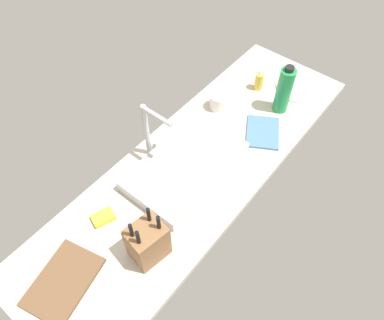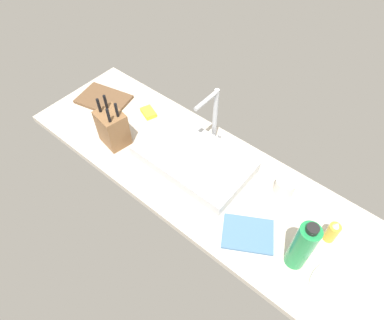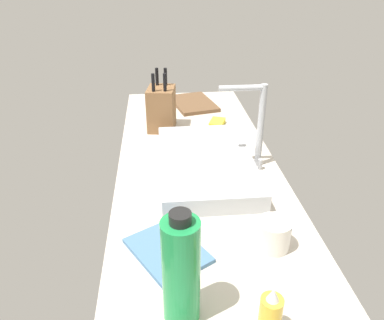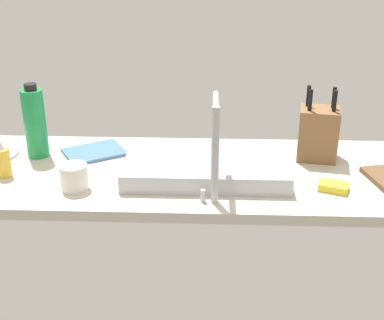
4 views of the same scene
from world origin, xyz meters
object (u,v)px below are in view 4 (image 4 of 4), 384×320
Objects in this scene: soap_bottle at (3,161)px; coffee_mug at (74,177)px; dish_towel at (94,152)px; sink_basin at (206,166)px; water_bottle at (35,123)px; faucet at (215,144)px; knife_block at (318,133)px; dish_sponge at (333,187)px.

coffee_mug is at bearing 162.40° from soap_bottle.
coffee_mug reaches higher than dish_towel.
sink_basin is 4.35× the size of soap_bottle.
soap_bottle is 0.60× the size of dish_towel.
water_bottle is (-6.18, -17.30, 7.41)cm from soap_bottle.
sink_basin is 67.57cm from soap_bottle.
sink_basin is 6.10× the size of coffee_mug.
sink_basin is at bearing 159.78° from dish_towel.
soap_bottle is 0.46× the size of water_bottle.
faucet reaches higher than sink_basin.
dish_towel is (-19.93, -2.36, -12.15)cm from water_bottle.
knife_block is 2.09× the size of soap_bottle.
sink_basin is 6.03× the size of dish_sponge.
sink_basin is at bearing -14.44° from dish_sponge.
knife_block is 81.20cm from dish_towel.
water_bottle reaches higher than knife_block.
dish_sponge is (-38.02, -7.29, -17.07)cm from faucet.
faucet reaches higher than dish_towel.
knife_block is at bearing -161.54° from coffee_mug.
knife_block is at bearing -169.92° from soap_bottle.
water_bottle is at bearing -25.60° from faucet.
water_bottle reaches higher than soap_bottle.
dish_towel is at bearing -17.39° from dish_sponge.
soap_bottle is 1.40× the size of coffee_mug.
knife_block reaches higher than dish_sponge.
faucet is at bearing 154.40° from water_bottle.
faucet is 71.07cm from water_bottle.
faucet is 57.73cm from dish_towel.
coffee_mug is at bearing 27.96° from knife_block.
dish_sponge is (-108.10, 6.02, -4.14)cm from soap_bottle.
sink_basin is at bearing -176.21° from soap_bottle.
sink_basin is at bearing 168.15° from water_bottle.
soap_bottle is 108.35cm from dish_sponge.
soap_bottle is 19.81cm from water_bottle.
knife_block is at bearing -159.79° from sink_basin.
knife_block is 2.90× the size of dish_sponge.
dish_towel is (41.27, -15.20, -2.37)cm from sink_basin.
sink_basin is 2.08× the size of knife_block.
water_bottle is at bearing 6.76° from dish_towel.
sink_basin reaches higher than dish_towel.
faucet is 3.39× the size of dish_sponge.
dish_towel is at bearing -173.24° from water_bottle.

